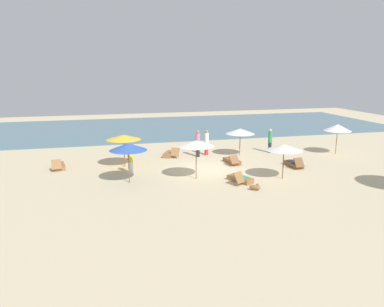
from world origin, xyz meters
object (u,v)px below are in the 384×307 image
Objects in this scene: lounger_3 at (294,164)px; dog at (255,187)px; umbrella_0 at (240,131)px; lounger_2 at (59,166)px; umbrella_2 at (284,147)px; umbrella_5 at (196,143)px; person_1 at (130,160)px; lounger_0 at (232,161)px; person_2 at (270,140)px; person_0 at (206,142)px; person_3 at (198,143)px; umbrella_3 at (338,128)px; lounger_4 at (240,179)px; lounger_1 at (170,154)px; umbrella_1 at (128,147)px; umbrella_4 at (124,137)px.

dog is at bearing -139.18° from lounger_3.
umbrella_0 is 12.34m from lounger_2.
umbrella_2 is (0.25, -5.98, 0.05)m from umbrella_0.
umbrella_5 is 1.29× the size of person_1.
lounger_0 is 1.00× the size of person_2.
lounger_0 is 1.04× the size of lounger_3.
person_3 reaches higher than person_0.
umbrella_0 is at bearing 170.08° from umbrella_3.
lounger_3 is 0.98× the size of lounger_4.
lounger_1 reaches higher than dog.
umbrella_1 reaches higher than umbrella_2.
lounger_1 is 7.49m from lounger_2.
umbrella_2 is at bearing 32.89° from dog.
person_2 is (7.42, -0.62, 0.74)m from lounger_1.
umbrella_2 is (8.48, -1.42, -0.19)m from umbrella_1.
lounger_1 is 2.82× the size of dog.
person_1 reaches higher than lounger_1.
lounger_4 is 8.00m from person_2.
umbrella_0 is 0.94× the size of umbrella_4.
umbrella_5 reaches higher than lounger_1.
umbrella_5 is 1.25× the size of person_2.
umbrella_2 is 3.04m from lounger_4.
lounger_2 is 1.02× the size of lounger_3.
umbrella_0 is at bearing 56.92° from lounger_0.
person_3 is at bearing 73.84° from umbrella_5.
umbrella_5 is at bearing -133.23° from umbrella_0.
lounger_4 is at bearing -83.84° from person_3.
lounger_0 is 4.59m from person_2.
lounger_1 is at bearing 175.19° from person_2.
umbrella_3 reaches higher than umbrella_0.
person_0 is at bearing 25.95° from person_3.
lounger_2 is 0.92× the size of person_3.
person_1 is at bearing -28.42° from lounger_2.
umbrella_2 is at bearing -131.70° from lounger_3.
lounger_3 is at bearing 4.24° from umbrella_1.
umbrella_3 reaches higher than person_0.
umbrella_1 is 7.06m from dog.
umbrella_5 reaches higher than person_1.
lounger_2 is 14.78m from lounger_3.
lounger_0 is 4.06m from lounger_4.
lounger_3 is at bearing -38.86° from person_3.
umbrella_0 is at bearing 7.25° from umbrella_4.
lounger_3 is at bearing -151.91° from umbrella_3.
umbrella_3 is at bearing -12.15° from person_0.
lounger_2 is (-12.47, 5.40, -1.65)m from umbrella_2.
lounger_4 is at bearing -104.11° from lounger_0.
umbrella_4 reaches higher than umbrella_2.
umbrella_5 is at bearing -139.04° from lounger_0.
umbrella_5 is at bearing -171.44° from lounger_3.
person_1 is 0.97× the size of person_2.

